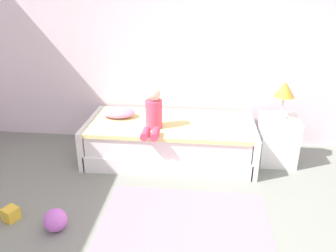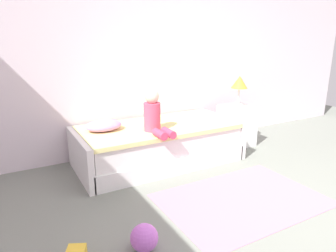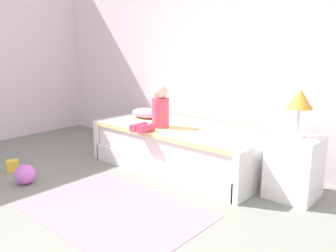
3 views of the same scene
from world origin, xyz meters
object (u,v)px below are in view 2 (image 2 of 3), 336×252
pillow (104,125)px  toy_ball (144,238)px  nightstand (237,125)px  bed (159,144)px  table_lamp (239,84)px  child_figure (154,115)px

pillow → toy_ball: bearing=-97.7°
nightstand → pillow: pillow is taller
bed → pillow: bearing=171.7°
nightstand → toy_ball: size_ratio=2.77×
nightstand → toy_ball: 2.74m
table_lamp → pillow: (-2.04, 0.07, -0.37)m
bed → pillow: 0.77m
bed → child_figure: (-0.18, -0.23, 0.46)m
nightstand → child_figure: 1.60m
pillow → toy_ball: 1.69m
table_lamp → child_figure: table_lamp is taller
child_figure → pillow: child_figure is taller
bed → pillow: (-0.69, 0.10, 0.32)m
table_lamp → nightstand: bearing=0.0°
table_lamp → pillow: bearing=178.1°
bed → nightstand: size_ratio=3.52×
child_figure → toy_ball: (-0.73, -1.28, -0.60)m
table_lamp → child_figure: size_ratio=0.88×
nightstand → table_lamp: (0.00, 0.00, 0.64)m
bed → child_figure: bearing=-127.7°
bed → pillow: pillow is taller
pillow → toy_ball: size_ratio=2.03×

